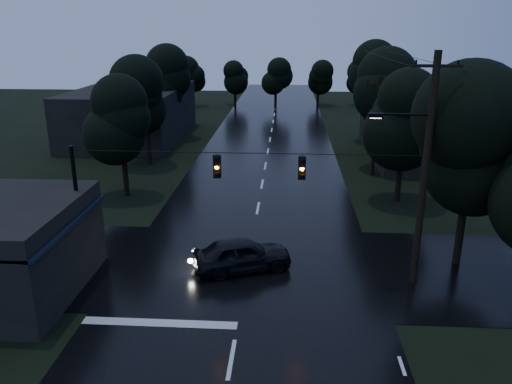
# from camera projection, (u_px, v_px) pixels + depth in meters

# --- Properties ---
(main_road) EXTENTS (12.00, 120.00, 0.02)m
(main_road) POSITION_uv_depth(u_px,v_px,m) (265.00, 166.00, 40.76)
(main_road) COLOR black
(main_road) RESTS_ON ground
(cross_street) EXTENTS (60.00, 9.00, 0.02)m
(cross_street) POSITION_uv_depth(u_px,v_px,m) (248.00, 267.00, 23.72)
(cross_street) COLOR black
(cross_street) RESTS_ON ground
(building_far_right) EXTENTS (10.00, 14.00, 4.40)m
(building_far_right) POSITION_uv_depth(u_px,v_px,m) (430.00, 132.00, 43.00)
(building_far_right) COLOR black
(building_far_right) RESTS_ON ground
(building_far_left) EXTENTS (10.00, 16.00, 5.00)m
(building_far_left) POSITION_uv_depth(u_px,v_px,m) (132.00, 114.00, 50.30)
(building_far_left) COLOR black
(building_far_left) RESTS_ON ground
(utility_pole_main) EXTENTS (3.50, 0.30, 10.00)m
(utility_pole_main) POSITION_uv_depth(u_px,v_px,m) (423.00, 169.00, 20.66)
(utility_pole_main) COLOR black
(utility_pole_main) RESTS_ON ground
(utility_pole_far) EXTENTS (2.00, 0.30, 7.50)m
(utility_pole_far) POSITION_uv_depth(u_px,v_px,m) (376.00, 125.00, 37.14)
(utility_pole_far) COLOR black
(utility_pole_far) RESTS_ON ground
(anchor_pole_left) EXTENTS (0.18, 0.18, 6.00)m
(anchor_pole_left) POSITION_uv_depth(u_px,v_px,m) (79.00, 211.00, 22.28)
(anchor_pole_left) COLOR black
(anchor_pole_left) RESTS_ON ground
(span_signals) EXTENTS (15.00, 0.37, 1.12)m
(span_signals) POSITION_uv_depth(u_px,v_px,m) (258.00, 166.00, 21.07)
(span_signals) COLOR black
(span_signals) RESTS_ON ground
(tree_corner_near) EXTENTS (4.48, 4.48, 9.44)m
(tree_corner_near) POSITION_uv_depth(u_px,v_px,m) (473.00, 141.00, 22.16)
(tree_corner_near) COLOR black
(tree_corner_near) RESTS_ON ground
(tree_left_a) EXTENTS (3.92, 3.92, 8.26)m
(tree_left_a) POSITION_uv_depth(u_px,v_px,m) (121.00, 118.00, 32.08)
(tree_left_a) COLOR black
(tree_left_a) RESTS_ON ground
(tree_left_b) EXTENTS (4.20, 4.20, 8.85)m
(tree_left_b) POSITION_uv_depth(u_px,v_px,m) (145.00, 96.00, 39.58)
(tree_left_b) COLOR black
(tree_left_b) RESTS_ON ground
(tree_left_c) EXTENTS (4.48, 4.48, 9.44)m
(tree_left_c) POSITION_uv_depth(u_px,v_px,m) (167.00, 79.00, 48.96)
(tree_left_c) COLOR black
(tree_left_c) RESTS_ON ground
(tree_right_a) EXTENTS (4.20, 4.20, 8.85)m
(tree_right_a) POSITION_uv_depth(u_px,v_px,m) (405.00, 115.00, 30.86)
(tree_right_a) COLOR black
(tree_right_a) RESTS_ON ground
(tree_right_b) EXTENTS (4.48, 4.48, 9.44)m
(tree_right_b) POSITION_uv_depth(u_px,v_px,m) (391.00, 93.00, 38.29)
(tree_right_b) COLOR black
(tree_right_b) RESTS_ON ground
(tree_right_c) EXTENTS (4.76, 4.76, 10.03)m
(tree_right_c) POSITION_uv_depth(u_px,v_px,m) (377.00, 76.00, 47.60)
(tree_right_c) COLOR black
(tree_right_c) RESTS_ON ground
(car) EXTENTS (4.93, 3.27, 1.56)m
(car) POSITION_uv_depth(u_px,v_px,m) (242.00, 254.00, 23.19)
(car) COLOR black
(car) RESTS_ON ground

